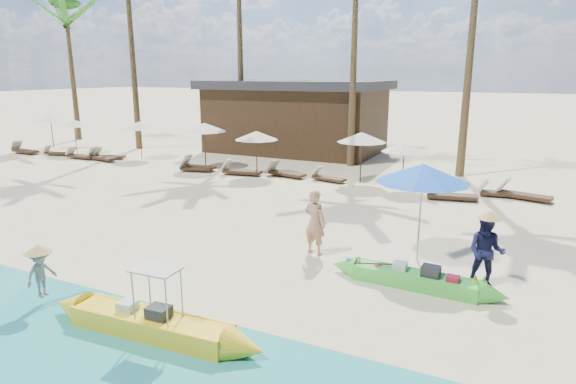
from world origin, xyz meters
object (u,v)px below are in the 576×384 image
at_px(yellow_canoe, 151,324).
at_px(tourist, 315,222).
at_px(blue_umbrella, 423,173).
at_px(green_canoe, 414,279).

relative_size(yellow_canoe, tourist, 2.95).
height_order(yellow_canoe, tourist, tourist).
height_order(tourist, blue_umbrella, blue_umbrella).
distance_m(tourist, blue_umbrella, 3.05).
bearing_deg(yellow_canoe, green_canoe, 43.53).
xyz_separation_m(yellow_canoe, blue_umbrella, (3.74, 6.00, 2.08)).
bearing_deg(tourist, green_canoe, 174.02).
height_order(green_canoe, tourist, tourist).
bearing_deg(yellow_canoe, blue_umbrella, 55.13).
distance_m(yellow_canoe, tourist, 5.33).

